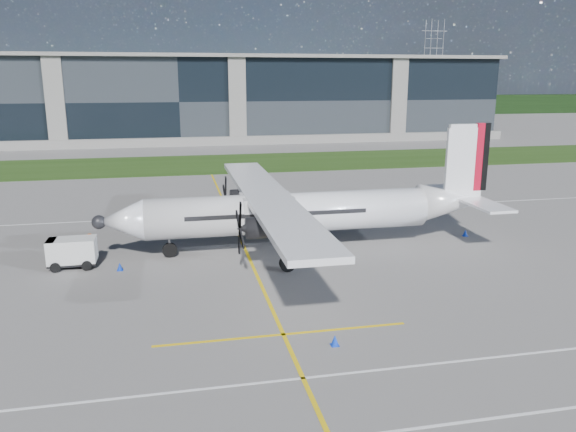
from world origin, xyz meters
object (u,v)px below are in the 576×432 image
Objects in this scene: safety_cone_tail at (465,233)px; safety_cone_portwing at (335,340)px; turboprop_aircraft at (303,189)px; ground_crew_person at (91,245)px; baggage_tug at (72,253)px; safety_cone_stbdwing at (250,204)px; safety_cone_nose_port at (120,267)px; pylon_east at (433,67)px.

safety_cone_tail is 1.00× the size of safety_cone_portwing.
turboprop_aircraft is at bearing -177.10° from safety_cone_tail.
ground_crew_person is at bearing -178.97° from safety_cone_tail.
safety_cone_stbdwing is at bearing 47.79° from baggage_tug.
safety_cone_portwing is (-14.69, -15.11, 0.00)m from safety_cone_tail.
baggage_tug reaches higher than safety_cone_nose_port.
turboprop_aircraft is 14.44m from ground_crew_person.
turboprop_aircraft is 56.75× the size of safety_cone_tail.
safety_cone_stbdwing is at bearing 89.68° from safety_cone_portwing.
turboprop_aircraft reaches higher than ground_crew_person.
safety_cone_nose_port is at bearing -173.75° from safety_cone_tail.
safety_cone_portwing and safety_cone_stbdwing have the same top height.
ground_crew_person reaches higher than baggage_tug.
baggage_tug is 27.90m from safety_cone_tail.
safety_cone_nose_port is 1.00× the size of safety_cone_stbdwing.
turboprop_aircraft is 13.37m from safety_cone_tail.
turboprop_aircraft is 12.99m from safety_cone_nose_port.
pylon_east reaches higher than ground_crew_person.
baggage_tug is 18.97m from safety_cone_portwing.
safety_cone_tail is 25.07m from safety_cone_nose_port.
ground_crew_person is at bearing 43.78° from baggage_tug.
ground_crew_person is (-14.08, 0.17, -3.19)m from turboprop_aircraft.
safety_cone_nose_port and safety_cone_stbdwing have the same top height.
safety_cone_tail is (12.74, 0.65, -4.01)m from turboprop_aircraft.
ground_crew_person is 4.27× the size of safety_cone_portwing.
safety_cone_portwing is at bearing -50.45° from safety_cone_nose_port.
pylon_east reaches higher than safety_cone_tail.
safety_cone_tail is at bearing 45.81° from safety_cone_portwing.
safety_cone_tail is 19.64m from safety_cone_stbdwing.
turboprop_aircraft is at bearing -118.60° from pylon_east.
pylon_east reaches higher than safety_cone_portwing.
turboprop_aircraft is at bearing 9.71° from safety_cone_nose_port.
baggage_tug is 1.45× the size of ground_crew_person.
turboprop_aircraft is at bearing -82.64° from safety_cone_stbdwing.
baggage_tug is 6.18× the size of safety_cone_tail.
pylon_east is 60.00× the size of safety_cone_stbdwing.
pylon_east reaches higher than safety_cone_nose_port.
safety_cone_nose_port is (-10.23, 12.38, 0.00)m from safety_cone_portwing.
turboprop_aircraft is at bearing -72.71° from ground_crew_person.
turboprop_aircraft reaches higher than safety_cone_tail.
pylon_east is at bearing 58.30° from safety_cone_stbdwing.
pylon_east is 152.57m from safety_cone_stbdwing.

